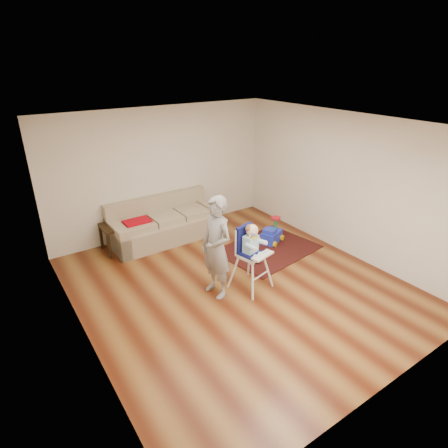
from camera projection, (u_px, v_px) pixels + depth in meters
ground at (237, 285)px, 6.43m from camera, size 5.50×5.50×0.00m
room_envelope at (220, 172)px, 6.06m from camera, size 5.04×5.52×2.72m
sofa at (165, 220)px, 7.87m from camera, size 2.31×0.97×0.89m
side_table at (117, 238)px, 7.48m from camera, size 0.56×0.56×0.56m
area_rug at (268, 249)px, 7.62m from camera, size 2.05×1.65×0.01m
ride_on_toy at (272, 231)px, 7.79m from camera, size 0.56×0.49×0.51m
toy_ball at (256, 259)px, 7.07m from camera, size 0.16×0.16×0.16m
high_chair at (251, 258)px, 6.15m from camera, size 0.65×0.65×1.17m
adult at (216, 248)px, 5.87m from camera, size 0.47×0.66×1.70m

